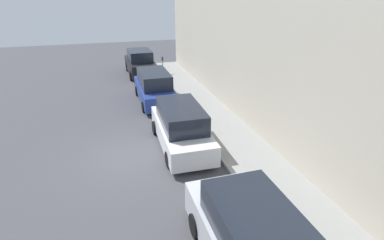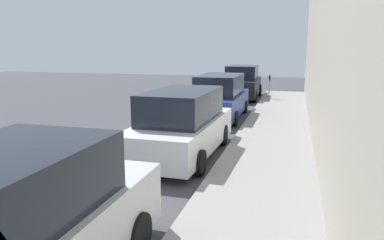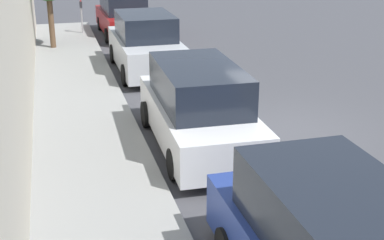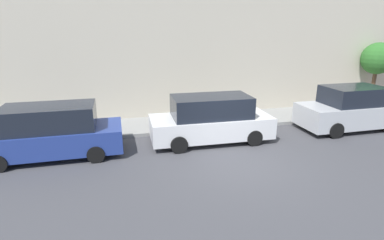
% 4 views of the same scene
% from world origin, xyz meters
% --- Properties ---
extents(ground_plane, '(60.00, 60.00, 0.00)m').
position_xyz_m(ground_plane, '(0.00, 0.00, 0.00)').
color(ground_plane, '#424247').
extents(sidewalk, '(2.49, 32.00, 0.15)m').
position_xyz_m(sidewalk, '(4.74, 0.00, 0.07)').
color(sidewalk, gray).
rests_on(sidewalk, ground_plane).
extents(parked_suv_second, '(2.08, 4.80, 1.98)m').
position_xyz_m(parked_suv_second, '(2.29, -6.50, 0.93)').
color(parked_suv_second, '#B7BABF').
rests_on(parked_suv_second, ground_plane).
extents(parked_minivan_third, '(2.02, 4.95, 1.90)m').
position_xyz_m(parked_minivan_third, '(2.33, 0.23, 0.92)').
color(parked_minivan_third, silver).
rests_on(parked_minivan_third, ground_plane).
extents(parked_minivan_fourth, '(2.02, 4.91, 1.90)m').
position_xyz_m(parked_minivan_fourth, '(2.23, 6.23, 0.92)').
color(parked_minivan_fourth, navy).
rests_on(parked_minivan_fourth, ground_plane).
extents(parked_suv_fifth, '(2.08, 4.84, 1.98)m').
position_xyz_m(parked_suv_fifth, '(2.26, 12.91, 0.93)').
color(parked_suv_fifth, black).
rests_on(parked_suv_fifth, ground_plane).
extents(parking_meter_far, '(0.11, 0.15, 1.37)m').
position_xyz_m(parking_meter_far, '(3.95, 12.18, 0.99)').
color(parking_meter_far, '#ADADB2').
rests_on(parking_meter_far, sidewalk).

